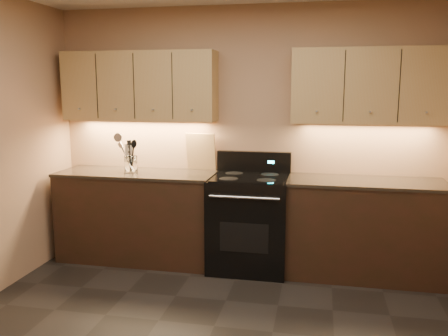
{
  "coord_description": "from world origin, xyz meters",
  "views": [
    {
      "loc": [
        0.74,
        -2.81,
        1.8
      ],
      "look_at": [
        -0.13,
        1.45,
        1.05
      ],
      "focal_mm": 38.0,
      "sensor_mm": 36.0,
      "label": 1
    }
  ],
  "objects": [
    {
      "name": "stove",
      "position": [
        0.08,
        1.68,
        0.48
      ],
      "size": [
        0.76,
        0.68,
        1.14
      ],
      "color": "black",
      "rests_on": "ground"
    },
    {
      "name": "black_turner",
      "position": [
        -1.15,
        1.68,
        1.11
      ],
      "size": [
        0.13,
        0.15,
        0.34
      ],
      "primitive_type": null,
      "rotation": [
        -0.2,
        -0.07,
        0.26
      ],
      "color": "black",
      "rests_on": "utensil_crock"
    },
    {
      "name": "upper_cab_left",
      "position": [
        -1.1,
        1.85,
        1.8
      ],
      "size": [
        1.6,
        0.3,
        0.7
      ],
      "primitive_type": "cube",
      "color": "tan",
      "rests_on": "wall_back"
    },
    {
      "name": "wall_back",
      "position": [
        0.0,
        2.0,
        1.3
      ],
      "size": [
        4.0,
        0.04,
        2.6
      ],
      "primitive_type": "cube",
      "color": "#9D7E5C",
      "rests_on": "ground"
    },
    {
      "name": "steel_spatula",
      "position": [
        -1.13,
        1.7,
        1.11
      ],
      "size": [
        0.24,
        0.12,
        0.34
      ],
      "primitive_type": null,
      "rotation": [
        0.19,
        -0.44,
        -0.33
      ],
      "color": "silver",
      "rests_on": "utensil_crock"
    },
    {
      "name": "upper_cab_right",
      "position": [
        1.18,
        1.85,
        1.8
      ],
      "size": [
        1.44,
        0.3,
        0.7
      ],
      "primitive_type": "cube",
      "color": "tan",
      "rests_on": "wall_back"
    },
    {
      "name": "steel_skimmer",
      "position": [
        -1.13,
        1.68,
        1.14
      ],
      "size": [
        0.25,
        0.1,
        0.4
      ],
      "primitive_type": null,
      "rotation": [
        -0.03,
        -0.43,
        0.01
      ],
      "color": "silver",
      "rests_on": "utensil_crock"
    },
    {
      "name": "utensil_crock",
      "position": [
        -1.16,
        1.7,
        1.01
      ],
      "size": [
        0.14,
        0.14,
        0.17
      ],
      "color": "white",
      "rests_on": "counter_left"
    },
    {
      "name": "counter_right",
      "position": [
        1.18,
        1.7,
        0.47
      ],
      "size": [
        1.46,
        0.62,
        0.93
      ],
      "color": "black",
      "rests_on": "ground"
    },
    {
      "name": "outlet_plate",
      "position": [
        -1.3,
        1.99,
        1.12
      ],
      "size": [
        0.08,
        0.01,
        0.12
      ],
      "primitive_type": "cube",
      "color": "#B2B5BA",
      "rests_on": "wall_back"
    },
    {
      "name": "counter_left",
      "position": [
        -1.1,
        1.7,
        0.47
      ],
      "size": [
        1.62,
        0.62,
        0.93
      ],
      "color": "black",
      "rests_on": "ground"
    },
    {
      "name": "black_spoon",
      "position": [
        -1.17,
        1.71,
        1.1
      ],
      "size": [
        0.12,
        0.08,
        0.32
      ],
      "primitive_type": null,
      "rotation": [
        0.08,
        0.19,
        -0.01
      ],
      "color": "black",
      "rests_on": "utensil_crock"
    },
    {
      "name": "cutting_board",
      "position": [
        -0.48,
        1.96,
        1.12
      ],
      "size": [
        0.32,
        0.11,
        0.39
      ],
      "primitive_type": "cube",
      "rotation": [
        0.18,
        0.0,
        -0.06
      ],
      "color": "tan",
      "rests_on": "counter_left"
    }
  ]
}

